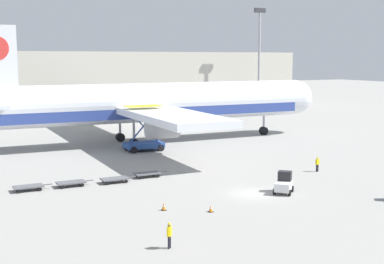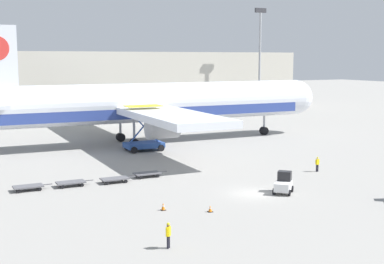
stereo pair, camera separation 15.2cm
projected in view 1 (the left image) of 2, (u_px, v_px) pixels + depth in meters
name	position (u px, v px, depth m)	size (l,w,h in m)	color
ground_plane	(253.00, 194.00, 50.43)	(400.00, 400.00, 0.00)	gray
terminal_building	(106.00, 84.00, 119.00)	(90.00, 18.20, 14.00)	#BCB7A8
light_mast	(259.00, 54.00, 119.70)	(2.80, 0.50, 23.66)	#9EA0A5
airplane_main	(148.00, 104.00, 79.72)	(58.10, 48.31, 17.00)	silver
scissor_lift_loader	(144.00, 134.00, 73.53)	(5.33, 3.57, 6.24)	#284C99
baggage_tug_foreground	(284.00, 184.00, 50.64)	(2.76, 2.70, 2.00)	silver
baggage_dolly_lead	(29.00, 187.00, 51.49)	(3.72, 1.58, 0.48)	#56565B
baggage_dolly_second	(71.00, 183.00, 53.20)	(3.72, 1.58, 0.48)	#56565B
baggage_dolly_third	(115.00, 179.00, 54.80)	(3.72, 1.58, 0.48)	#56565B
baggage_dolly_trail	(147.00, 174.00, 57.34)	(3.72, 1.58, 0.48)	#56565B
ground_crew_near	(317.00, 163.00, 60.06)	(0.57, 0.23, 1.69)	black
ground_crew_far	(169.00, 233.00, 35.81)	(0.46, 0.40, 1.79)	black
traffic_cone_near	(211.00, 209.00, 44.41)	(0.40, 0.40, 0.55)	black
traffic_cone_far	(164.00, 207.00, 44.88)	(0.40, 0.40, 0.66)	black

